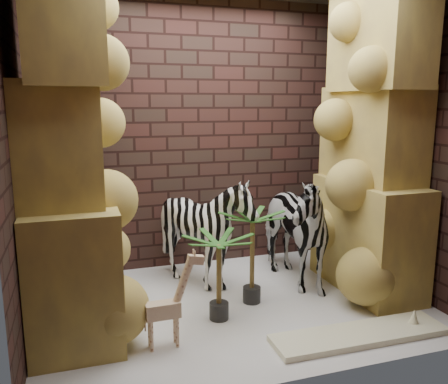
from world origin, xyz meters
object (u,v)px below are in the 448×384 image
object	(u,v)px
zebra_left	(206,237)
surfboard	(360,335)
palm_front	(252,257)
palm_back	(219,277)
giraffe_toy	(163,300)
zebra_right	(287,218)

from	to	relation	value
zebra_left	surfboard	distance (m)	1.74
palm_front	palm_back	size ratio (longest dim) A/B	1.16
giraffe_toy	palm_back	bearing A→B (deg)	28.67
zebra_right	palm_front	distance (m)	0.67
zebra_right	palm_front	world-z (taller)	zebra_right
zebra_right	zebra_left	size ratio (longest dim) A/B	1.19
palm_front	surfboard	bearing A→B (deg)	-56.92
zebra_right	giraffe_toy	xyz separation A→B (m)	(-1.47, -0.90, -0.31)
zebra_left	giraffe_toy	bearing A→B (deg)	-107.35
zebra_left	giraffe_toy	world-z (taller)	zebra_left
zebra_left	surfboard	xyz separation A→B (m)	(0.90, -1.41, -0.51)
zebra_right	palm_back	distance (m)	1.13
palm_back	surfboard	xyz separation A→B (m)	(0.99, -0.67, -0.36)
zebra_right	palm_back	world-z (taller)	zebra_right
palm_front	zebra_right	bearing A→B (deg)	33.51
giraffe_toy	palm_front	size ratio (longest dim) A/B	0.87
zebra_left	zebra_right	bearing A→B (deg)	2.83
surfboard	palm_back	bearing A→B (deg)	146.84
palm_front	palm_back	bearing A→B (deg)	-149.58
palm_front	surfboard	xyz separation A→B (m)	(0.59, -0.90, -0.42)
surfboard	zebra_left	bearing A→B (deg)	123.35
palm_front	palm_back	xyz separation A→B (m)	(-0.40, -0.23, -0.06)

